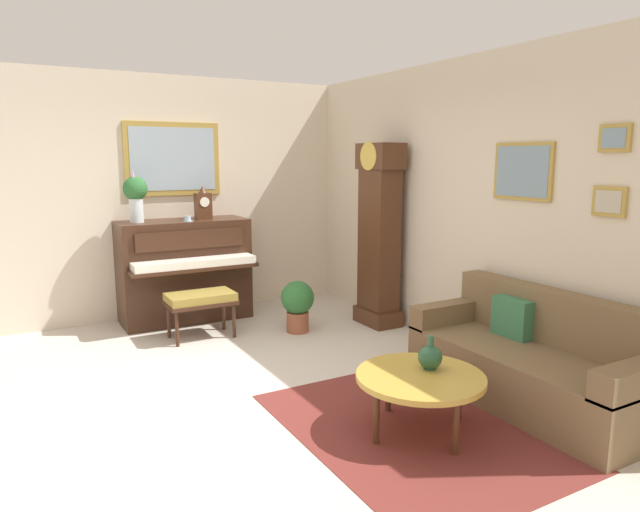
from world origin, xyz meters
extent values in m
cube|color=beige|center=(0.00, 0.00, -0.05)|extent=(6.40, 6.00, 0.10)
cube|color=beige|center=(-2.60, 0.00, 1.40)|extent=(0.10, 4.90, 2.80)
cube|color=#B28E3D|center=(-2.54, 0.26, 1.85)|extent=(0.03, 1.10, 0.84)
cube|color=#9EB2C1|center=(-2.52, 0.26, 1.85)|extent=(0.01, 0.98, 0.72)
cube|color=beige|center=(0.00, 2.40, 1.40)|extent=(5.30, 0.10, 2.80)
cube|color=#B28E3D|center=(1.55, 2.33, 2.00)|extent=(0.24, 0.03, 0.20)
cube|color=#7A93A3|center=(1.55, 2.32, 2.00)|extent=(0.18, 0.01, 0.14)
cube|color=#B28E3D|center=(0.75, 2.33, 1.75)|extent=(0.60, 0.03, 0.48)
cube|color=#7A93A3|center=(0.75, 2.32, 1.75)|extent=(0.54, 0.01, 0.42)
cube|color=#B28E3D|center=(1.55, 2.33, 1.55)|extent=(0.26, 0.03, 0.22)
cube|color=#BCB299|center=(1.55, 2.32, 1.55)|extent=(0.20, 0.01, 0.16)
cube|color=maroon|center=(1.21, 0.84, 0.00)|extent=(2.10, 1.50, 0.01)
cube|color=#3D2316|center=(-2.25, 0.26, 0.58)|extent=(0.60, 1.44, 1.17)
cube|color=#3D2316|center=(-1.82, 0.26, 0.68)|extent=(0.28, 1.38, 0.04)
cube|color=white|center=(-1.82, 0.26, 0.74)|extent=(0.26, 1.32, 0.08)
cube|color=#3D2316|center=(-1.93, 0.26, 0.98)|extent=(0.03, 1.20, 0.20)
cube|color=#3D2316|center=(-1.48, 0.21, 0.38)|extent=(0.42, 0.70, 0.04)
cube|color=olive|center=(-1.48, 0.21, 0.44)|extent=(0.40, 0.68, 0.08)
cylinder|color=#3D2316|center=(-1.32, -0.09, 0.18)|extent=(0.04, 0.04, 0.36)
cylinder|color=#3D2316|center=(-1.32, 0.51, 0.18)|extent=(0.04, 0.04, 0.36)
cylinder|color=#3D2316|center=(-1.64, -0.09, 0.18)|extent=(0.04, 0.04, 0.36)
cylinder|color=#3D2316|center=(-1.64, 0.51, 0.18)|extent=(0.04, 0.04, 0.36)
cube|color=#4C2B19|center=(-1.00, 2.11, 0.09)|extent=(0.52, 0.34, 0.18)
cube|color=#4C2B19|center=(-1.00, 2.11, 0.89)|extent=(0.44, 0.28, 1.78)
cube|color=#4C2B19|center=(-1.00, 2.11, 1.88)|extent=(0.52, 0.32, 0.28)
cylinder|color=gold|center=(-1.00, 1.96, 1.88)|extent=(0.30, 0.02, 0.30)
cylinder|color=gold|center=(-1.00, 2.06, 0.95)|extent=(0.03, 0.03, 0.70)
cube|color=brown|center=(1.29, 1.90, 0.21)|extent=(1.90, 0.80, 0.42)
cube|color=brown|center=(1.29, 2.20, 0.62)|extent=(1.90, 0.20, 0.44)
cube|color=brown|center=(0.43, 1.90, 0.50)|extent=(0.18, 0.80, 0.20)
cube|color=brown|center=(2.15, 1.90, 0.50)|extent=(0.18, 0.80, 0.20)
cube|color=#38754C|center=(0.99, 2.04, 0.58)|extent=(0.34, 0.12, 0.32)
cylinder|color=gold|center=(1.25, 0.88, 0.39)|extent=(0.88, 0.88, 0.04)
torus|color=#4C2B19|center=(1.25, 0.88, 0.39)|extent=(0.88, 0.88, 0.04)
cylinder|color=#4C2B19|center=(1.25, 1.24, 0.19)|extent=(0.04, 0.04, 0.37)
cylinder|color=#4C2B19|center=(1.61, 0.88, 0.19)|extent=(0.04, 0.04, 0.37)
cylinder|color=#4C2B19|center=(1.25, 0.52, 0.19)|extent=(0.04, 0.04, 0.37)
cylinder|color=#4C2B19|center=(0.89, 0.88, 0.19)|extent=(0.04, 0.04, 0.37)
cube|color=#4C2B19|center=(-2.23, 0.51, 1.32)|extent=(0.12, 0.18, 0.30)
cylinder|color=white|center=(-2.17, 0.51, 1.37)|extent=(0.01, 0.11, 0.11)
cone|color=#4C2B19|center=(-2.23, 0.51, 1.51)|extent=(0.10, 0.10, 0.08)
cylinder|color=silver|center=(-2.23, -0.24, 1.30)|extent=(0.15, 0.15, 0.26)
sphere|color=#2D6B33|center=(-2.23, -0.24, 1.54)|extent=(0.26, 0.26, 0.26)
cone|color=#D199B7|center=(-2.20, -0.26, 1.67)|extent=(0.06, 0.06, 0.16)
cylinder|color=#ADC6D6|center=(-2.08, 0.28, 1.17)|extent=(0.12, 0.12, 0.01)
cylinder|color=#ADC6D6|center=(-2.08, 0.28, 1.20)|extent=(0.08, 0.08, 0.06)
cylinder|color=#234C33|center=(1.20, 1.01, 0.42)|extent=(0.09, 0.09, 0.01)
sphere|color=#285638|center=(1.20, 1.01, 0.50)|extent=(0.17, 0.17, 0.17)
cylinder|color=#285638|center=(1.20, 1.01, 0.61)|extent=(0.04, 0.04, 0.08)
cylinder|color=#935138|center=(-1.17, 1.18, 0.11)|extent=(0.24, 0.24, 0.22)
sphere|color=#2D6B33|center=(-1.17, 1.18, 0.38)|extent=(0.36, 0.36, 0.36)
camera|label=1|loc=(4.09, -1.49, 1.86)|focal=31.66mm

